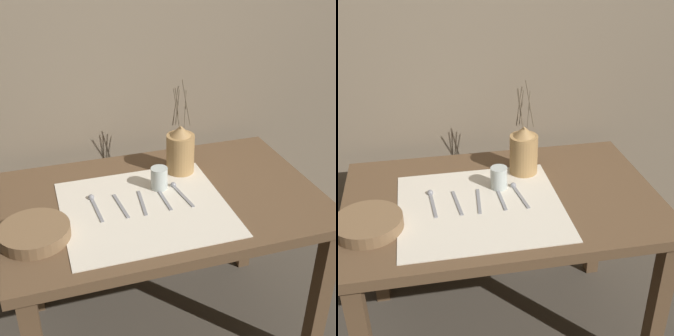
{
  "view_description": "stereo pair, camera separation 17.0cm",
  "coord_description": "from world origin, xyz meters",
  "views": [
    {
      "loc": [
        -0.44,
        -1.43,
        1.64
      ],
      "look_at": [
        0.02,
        0.0,
        0.83
      ],
      "focal_mm": 50.0,
      "sensor_mm": 36.0,
      "label": 1
    },
    {
      "loc": [
        -0.27,
        -1.47,
        1.64
      ],
      "look_at": [
        0.02,
        0.0,
        0.83
      ],
      "focal_mm": 50.0,
      "sensor_mm": 36.0,
      "label": 2
    }
  ],
  "objects": [
    {
      "name": "wooden_bowl",
      "position": [
        -0.48,
        -0.12,
        0.73
      ],
      "size": [
        0.23,
        0.23,
        0.04
      ],
      "color": "brown",
      "rests_on": "wooden_table"
    },
    {
      "name": "stone_wall_back",
      "position": [
        0.0,
        0.49,
        1.2
      ],
      "size": [
        7.0,
        0.06,
        2.4
      ],
      "color": "#7A6B56",
      "rests_on": "ground_plane"
    },
    {
      "name": "spoon_outer",
      "position": [
        0.06,
        0.03,
        0.72
      ],
      "size": [
        0.04,
        0.18,
        0.02
      ],
      "color": "gray",
      "rests_on": "wooden_table"
    },
    {
      "name": "fork_inner",
      "position": [
        -0.17,
        -0.02,
        0.72
      ],
      "size": [
        0.03,
        0.17,
        0.0
      ],
      "color": "gray",
      "rests_on": "wooden_table"
    },
    {
      "name": "wooden_table",
      "position": [
        0.0,
        0.0,
        0.62
      ],
      "size": [
        1.18,
        0.76,
        0.71
      ],
      "color": "brown",
      "rests_on": "ground_plane"
    },
    {
      "name": "ground_plane",
      "position": [
        0.0,
        0.0,
        0.0
      ],
      "size": [
        12.0,
        12.0,
        0.0
      ],
      "primitive_type": "plane",
      "color": "#473F35"
    },
    {
      "name": "linen_cloth",
      "position": [
        -0.09,
        -0.06,
        0.71
      ],
      "size": [
        0.59,
        0.54,
        0.0
      ],
      "color": "beige",
      "rests_on": "wooden_table"
    },
    {
      "name": "glass_tumbler_near",
      "position": [
        -0.0,
        0.06,
        0.76
      ],
      "size": [
        0.07,
        0.07,
        0.09
      ],
      "color": "#B7C1BC",
      "rests_on": "wooden_table"
    },
    {
      "name": "knife_center",
      "position": [
        -0.01,
        -0.02,
        0.72
      ],
      "size": [
        0.02,
        0.17,
        0.0
      ],
      "color": "gray",
      "rests_on": "wooden_table"
    },
    {
      "name": "spoon_inner",
      "position": [
        -0.26,
        0.03,
        0.72
      ],
      "size": [
        0.03,
        0.18,
        0.02
      ],
      "color": "gray",
      "rests_on": "wooden_table"
    },
    {
      "name": "fork_outer",
      "position": [
        -0.09,
        -0.02,
        0.72
      ],
      "size": [
        0.03,
        0.17,
        0.0
      ],
      "color": "gray",
      "rests_on": "wooden_table"
    },
    {
      "name": "pitcher_with_flowers",
      "position": [
        0.12,
        0.17,
        0.81
      ],
      "size": [
        0.11,
        0.11,
        0.4
      ],
      "color": "#A87F4C",
      "rests_on": "wooden_table"
    }
  ]
}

